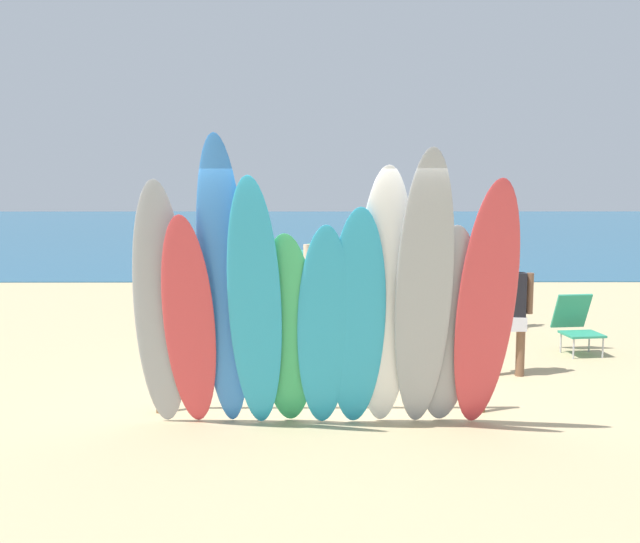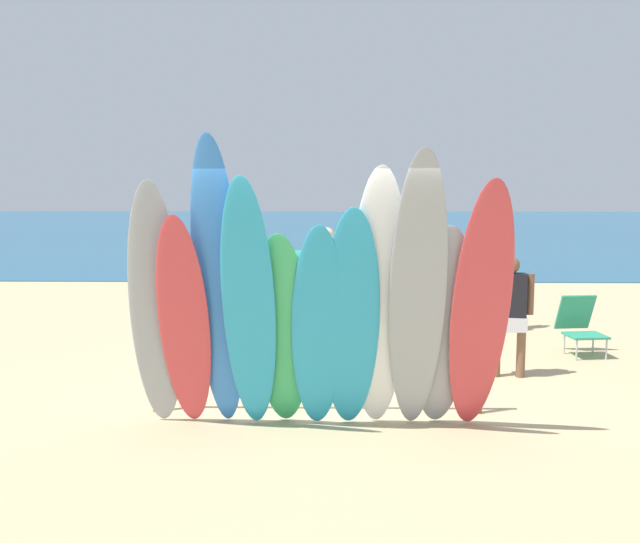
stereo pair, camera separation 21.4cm
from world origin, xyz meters
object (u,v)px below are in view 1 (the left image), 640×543
Objects in this scene: surfboard_blue_2 at (224,287)px; surfboard_red_1 at (189,324)px; beachgoer_by_water at (509,307)px; beachgoer_midbeach at (427,271)px; surfboard_grey_9 at (448,327)px; surfboard_teal_6 at (357,320)px; beachgoer_strolling at (244,252)px; surfboard_grey_0 at (161,307)px; surfboard_rack at (321,356)px; surfboard_teal_3 at (255,308)px; surfboard_grey_8 at (424,296)px; surfboard_white_7 at (384,301)px; surfboard_red_10 at (486,308)px; surfboard_green_4 at (288,332)px; surfboard_teal_5 at (324,329)px; distant_boat at (303,257)px; beachgoer_photographing at (324,278)px; beach_chair_red at (576,322)px; beachgoer_near_rack at (492,271)px.

surfboard_red_1 is at bearing 179.88° from surfboard_blue_2.
beachgoer_by_water is 0.92× the size of beachgoer_midbeach.
surfboard_red_1 is at bearing 178.86° from surfboard_grey_9.
beachgoer_strolling is at bearing 100.13° from surfboard_teal_6.
surfboard_rack is at bearing 15.60° from surfboard_grey_0.
surfboard_teal_3 is 1.65× the size of beachgoer_strolling.
surfboard_grey_8 is 9.10m from beachgoer_strolling.
surfboard_white_7 reaches higher than surfboard_rack.
surfboard_grey_8 is 1.12× the size of surfboard_red_10.
surfboard_red_1 is 0.86× the size of surfboard_teal_3.
surfboard_green_4 is (0.92, 0.04, -0.09)m from surfboard_red_1.
surfboard_white_7 reaches higher than beachgoer_by_water.
surfboard_teal_5 is 0.98m from surfboard_grey_8.
beachgoer_midbeach is at bearing 67.89° from surfboard_teal_5.
surfboard_white_7 reaches higher than surfboard_red_10.
beachgoer_midbeach is at bearing 81.71° from surfboard_grey_8.
surfboard_green_4 is 1.25× the size of beachgoer_midbeach.
surfboard_grey_8 is at bearing -84.66° from distant_boat.
beachgoer_by_water is 2.83m from beachgoer_photographing.
beachgoer_by_water is (2.29, 2.05, -0.15)m from surfboard_teal_5.
surfboard_grey_8 is at bearing 62.82° from beachgoer_by_water.
surfboard_teal_6 is at bearing -2.96° from surfboard_teal_5.
surfboard_red_1 is (0.28, -0.06, -0.15)m from surfboard_grey_0.
surfboard_teal_3 is 5.46m from beach_chair_red.
surfboard_rack is 14.04m from distant_boat.
surfboard_grey_0 is at bearing 178.32° from surfboard_white_7.
surfboard_grey_8 is 0.47m from surfboard_grey_9.
surfboard_red_1 is at bearing -175.28° from surfboard_green_4.
beachgoer_photographing is at bearing 103.38° from surfboard_grey_8.
surfboard_rack is at bearing 151.54° from surfboard_red_10.
surfboard_rack is 2.34× the size of beachgoer_by_water.
surfboard_teal_5 is 8.75m from beachgoer_strolling.
surfboard_blue_2 is at bearing -145.89° from surfboard_rack.
surfboard_white_7 is at bearing -1.43° from surfboard_teal_5.
surfboard_red_10 is (2.15, 0.06, -0.01)m from surfboard_teal_3.
surfboard_teal_5 is 1.21× the size of beachgoer_photographing.
surfboard_grey_9 reaches higher than beachgoer_by_water.
surfboard_teal_5 reaches higher than surfboard_grey_9.
surfboard_teal_5 reaches higher than surfboard_rack.
distant_boat is at bearing 81.83° from surfboard_grey_0.
surfboard_green_4 is at bearing 167.69° from surfboard_teal_5.
surfboard_red_1 is at bearing -93.15° from distant_boat.
surfboard_teal_3 is at bearing 179.89° from surfboard_grey_8.
surfboard_rack is at bearing 37.70° from surfboard_blue_2.
beachgoer_by_water is (2.93, 2.15, -0.37)m from surfboard_teal_3.
beachgoer_near_rack is (3.39, 4.96, -0.28)m from surfboard_teal_3.
surfboard_grey_8 is at bearing -22.25° from surfboard_white_7.
surfboard_green_4 is 1.88m from surfboard_red_10.
surfboard_white_7 is (0.57, 0.02, 0.26)m from surfboard_teal_5.
surfboard_white_7 is at bearing 71.93° from beachgoer_photographing.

